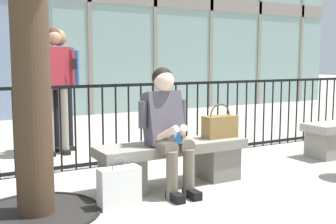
{
  "coord_description": "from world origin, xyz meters",
  "views": [
    {
      "loc": [
        -2.11,
        -3.65,
        1.27
      ],
      "look_at": [
        0.0,
        0.1,
        0.75
      ],
      "focal_mm": 45.07,
      "sensor_mm": 36.0,
      "label": 1
    }
  ],
  "objects": [
    {
      "name": "shopping_bag",
      "position": [
        -0.73,
        -0.33,
        0.18
      ],
      "size": [
        0.36,
        0.16,
        0.46
      ],
      "color": "white",
      "rests_on": "ground"
    },
    {
      "name": "seated_person_with_phone",
      "position": [
        -0.14,
        -0.13,
        0.65
      ],
      "size": [
        0.52,
        0.66,
        1.21
      ],
      "color": "#6B6051",
      "rests_on": "ground"
    },
    {
      "name": "bystander_further_back",
      "position": [
        -0.52,
        2.29,
        1.0
      ],
      "size": [
        0.55,
        0.39,
        1.71
      ],
      "color": "black",
      "rests_on": "ground"
    },
    {
      "name": "ground_plane",
      "position": [
        0.0,
        0.0,
        0.0
      ],
      "size": [
        60.0,
        60.0,
        0.0
      ],
      "primitive_type": "plane",
      "color": "#A8A091"
    },
    {
      "name": "handbag_on_bench",
      "position": [
        0.58,
        -0.01,
        0.58
      ],
      "size": [
        0.37,
        0.17,
        0.37
      ],
      "color": "olive",
      "rests_on": "stone_bench"
    },
    {
      "name": "plaza_railing",
      "position": [
        0.0,
        1.09,
        0.51
      ],
      "size": [
        8.83,
        0.04,
        1.0
      ],
      "color": "black",
      "rests_on": "ground"
    },
    {
      "name": "stone_bench",
      "position": [
        0.0,
        0.0,
        0.27
      ],
      "size": [
        1.6,
        0.44,
        0.45
      ],
      "color": "gray",
      "rests_on": "ground"
    },
    {
      "name": "bystander_at_railing",
      "position": [
        -0.65,
        2.04,
        1.0
      ],
      "size": [
        0.55,
        0.37,
        1.71
      ],
      "color": "gray",
      "rests_on": "ground"
    }
  ]
}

